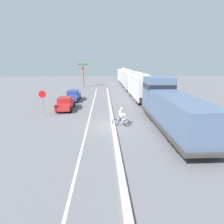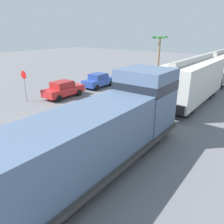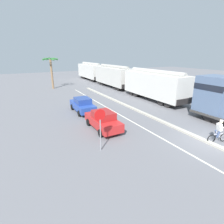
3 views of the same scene
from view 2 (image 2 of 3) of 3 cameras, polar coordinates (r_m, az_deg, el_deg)
The scene contains 11 objects.
ground_plane at distance 14.91m, azimuth -15.13°, elevation -4.90°, with size 120.00×120.00×0.00m, color slate.
median_curb at distance 18.80m, azimuth -0.77°, elevation 1.38°, with size 0.36×36.00×0.16m, color #B2AD9E.
lane_stripe at distance 20.32m, azimuth -6.13°, elevation 2.49°, with size 0.14×36.00×0.01m, color silver.
locomotive at distance 10.45m, azimuth -1.04°, elevation -4.41°, with size 3.10×11.61×4.20m.
hopper_car_lead at distance 20.88m, azimuth 20.22°, elevation 7.72°, with size 2.90×10.60×4.18m.
hopper_car_middle at distance 32.02m, azimuth 26.74°, elevation 10.80°, with size 2.90×10.60×4.18m.
parked_car_red at distance 22.22m, azimuth -12.60°, elevation 5.83°, with size 1.85×4.21×1.62m.
parked_car_blue at distance 25.83m, azimuth -3.46°, elevation 8.26°, with size 1.86×4.21×1.62m.
cyclist at distance 13.89m, azimuth -14.60°, elevation -3.05°, with size 1.65×0.65×1.71m.
stop_sign at distance 21.56m, azimuth -21.95°, elevation 7.72°, with size 0.76×0.08×2.88m.
palm_tree_near at distance 38.83m, azimuth 12.29°, elevation 17.10°, with size 2.57×2.72×5.74m.
Camera 2 is at (10.95, -8.03, 6.15)m, focal length 35.00 mm.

